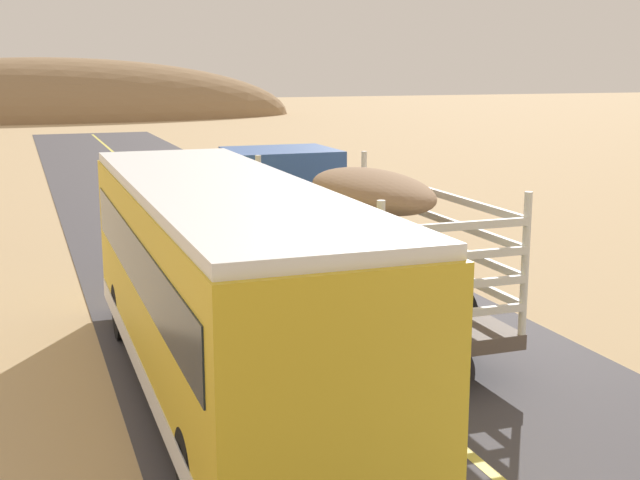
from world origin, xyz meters
TOP-DOWN VIEW (x-y plane):
  - livestock_truck at (0.73, 13.90)m, footprint 2.53×9.70m
  - bus at (-2.45, 8.69)m, footprint 2.54×10.00m
  - distant_hill at (-2.64, 79.68)m, footprint 47.09×18.24m

SIDE VIEW (x-z plane):
  - distant_hill at x=-2.64m, z-range -5.52..5.52m
  - bus at x=-2.45m, z-range 0.14..3.35m
  - livestock_truck at x=0.73m, z-range 0.28..3.30m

